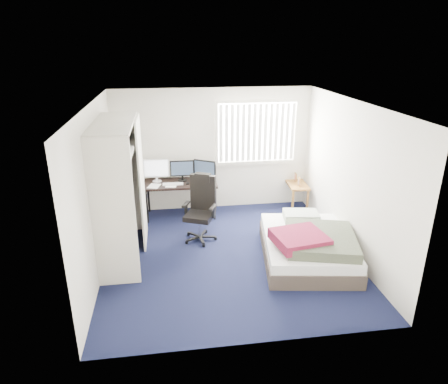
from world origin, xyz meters
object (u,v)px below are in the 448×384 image
desk (180,180)px  office_chair (201,215)px  nightstand (297,186)px  bed (308,245)px

desk → office_chair: 1.15m
desk → nightstand: 2.46m
bed → office_chair: bearing=148.2°
office_chair → bed: office_chair is taller
nightstand → bed: bearing=-102.8°
office_chair → bed: bearing=-31.8°
desk → office_chair: office_chair is taller
office_chair → nightstand: 2.43m
nightstand → bed: size_ratio=0.39×
nightstand → desk: bearing=-177.8°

